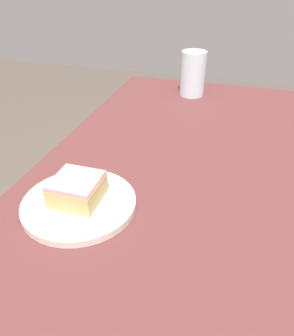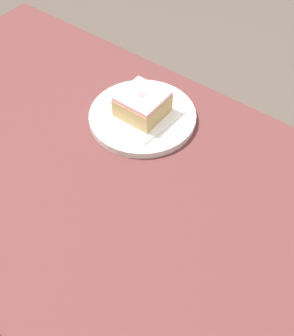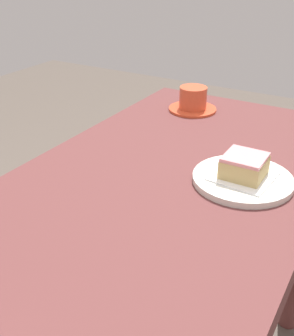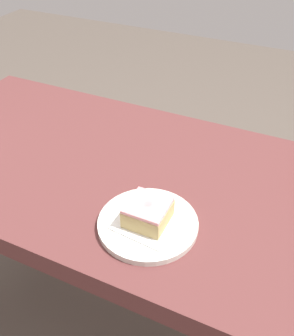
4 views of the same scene
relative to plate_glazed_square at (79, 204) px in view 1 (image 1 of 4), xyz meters
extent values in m
cube|color=brown|center=(-0.13, 0.15, -0.03)|extent=(1.24, 0.60, 0.05)
cylinder|color=brown|center=(-0.66, -0.10, -0.40)|extent=(0.06, 0.06, 0.68)
cylinder|color=brown|center=(-0.66, 0.39, -0.40)|extent=(0.06, 0.06, 0.68)
cylinder|color=silver|center=(0.00, 0.00, 0.00)|extent=(0.20, 0.20, 0.01)
cube|color=white|center=(0.00, 0.00, 0.01)|extent=(0.13, 0.13, 0.00)
cube|color=tan|center=(0.00, 0.00, 0.03)|extent=(0.08, 0.08, 0.04)
cube|color=pink|center=(0.00, 0.00, 0.05)|extent=(0.08, 0.08, 0.01)
cylinder|color=tan|center=(0.00, 0.00, 0.05)|extent=(0.02, 0.02, 0.00)
cylinder|color=silver|center=(-0.62, 0.09, 0.06)|extent=(0.08, 0.08, 0.14)
camera|label=1|loc=(0.41, 0.25, 0.38)|focal=35.28mm
camera|label=2|loc=(-0.40, 0.51, 0.61)|focal=49.93mm
camera|label=3|loc=(-0.75, -0.21, 0.43)|focal=45.51mm
camera|label=4|loc=(0.23, -0.49, 0.57)|focal=41.12mm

